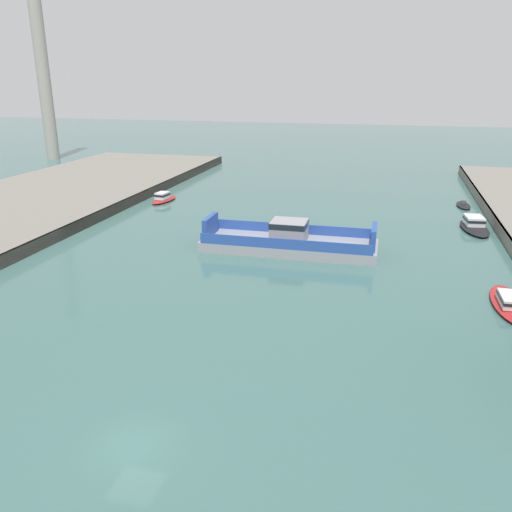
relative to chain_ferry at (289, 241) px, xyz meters
name	(u,v)px	position (x,y,z in m)	size (l,w,h in m)	color
ground_plane	(133,446)	(-1.52, -33.37, -1.05)	(400.00, 400.00, 0.00)	#3D6660
chain_ferry	(289,241)	(0.00, 0.00, 0.00)	(18.90, 6.31, 3.35)	#939399
moored_boat_near_left	(511,302)	(20.46, -10.09, -0.59)	(2.98, 8.40, 1.24)	red
moored_boat_near_right	(463,205)	(20.75, 26.52, -0.82)	(2.04, 5.22, 0.91)	black
moored_boat_mid_left	(163,198)	(-23.00, 18.56, -0.49)	(2.78, 6.21, 1.49)	red
moored_boat_far_left	(474,225)	(20.62, 13.98, -0.46)	(3.84, 8.45, 1.59)	black
smokestack_distant_a	(42,64)	(-65.81, 52.98, 19.57)	(3.05, 3.05, 39.15)	#9E998E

